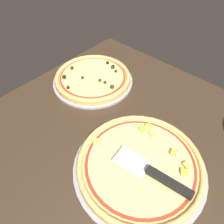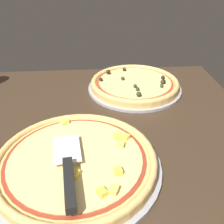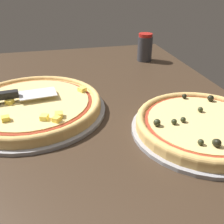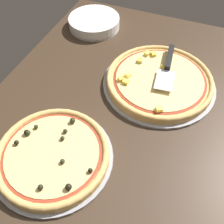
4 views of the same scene
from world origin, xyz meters
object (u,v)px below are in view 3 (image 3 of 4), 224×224
object	(u,v)px
serving_spatula	(2,96)
pizza_back	(203,124)
parmesan_shaker	(145,47)
pizza_front	(32,104)

from	to	relation	value
serving_spatula	pizza_back	bearing A→B (deg)	66.19
serving_spatula	parmesan_shaker	xyz separation A→B (cm)	(-38.89, 56.78, 0.42)
pizza_back	parmesan_shaker	xyz separation A→B (cm)	(-61.33, 5.93, 3.45)
pizza_front	parmesan_shaker	size ratio (longest dim) A/B	3.28
parmesan_shaker	pizza_front	bearing A→B (deg)	-50.74
pizza_back	serving_spatula	world-z (taller)	serving_spatula
pizza_front	serving_spatula	world-z (taller)	serving_spatula
pizza_back	serving_spatula	bearing A→B (deg)	-113.81
serving_spatula	parmesan_shaker	world-z (taller)	parmesan_shaker
serving_spatula	pizza_front	bearing A→B (deg)	82.06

